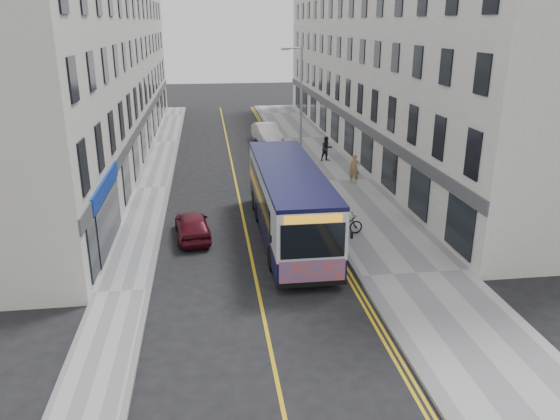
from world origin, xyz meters
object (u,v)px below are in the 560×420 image
object	(u,v)px
city_bus	(289,200)
pedestrian_near	(354,169)
streetlamp	(300,107)
car_white	(267,133)
pedestrian_far	(327,149)
bicycle	(343,225)
car_maroon	(192,225)

from	to	relation	value
city_bus	pedestrian_near	xyz separation A→B (m)	(5.20, 7.87, -0.81)
streetlamp	car_white	xyz separation A→B (m)	(-0.97, 10.06, -3.60)
pedestrian_far	streetlamp	bearing A→B (deg)	-144.52
streetlamp	bicycle	distance (m)	11.52
streetlamp	car_maroon	distance (m)	12.64
pedestrian_far	pedestrian_near	bearing A→B (deg)	-100.20
pedestrian_near	car_maroon	bearing A→B (deg)	-128.44
city_bus	pedestrian_near	world-z (taller)	city_bus
city_bus	pedestrian_far	bearing A→B (deg)	70.78
streetlamp	pedestrian_near	size ratio (longest dim) A/B	4.59
pedestrian_far	car_white	world-z (taller)	pedestrian_far
streetlamp	car_white	size ratio (longest dim) A/B	1.68
city_bus	pedestrian_far	distance (m)	14.36
car_maroon	city_bus	bearing A→B (deg)	167.90
pedestrian_near	car_white	xyz separation A→B (m)	(-3.90, 12.75, -0.21)
bicycle	pedestrian_far	size ratio (longest dim) A/B	1.06
city_bus	bicycle	world-z (taller)	city_bus
bicycle	streetlamp	bearing A→B (deg)	-4.29
pedestrian_far	car_maroon	bearing A→B (deg)	-139.88
car_white	car_maroon	size ratio (longest dim) A/B	1.29
pedestrian_near	streetlamp	bearing A→B (deg)	151.36
pedestrian_near	car_maroon	distance (m)	12.10
car_white	pedestrian_near	bearing A→B (deg)	-80.16
city_bus	car_maroon	xyz separation A→B (m)	(-4.38, 0.48, -1.18)
bicycle	car_maroon	distance (m)	6.92
streetlamp	bicycle	size ratio (longest dim) A/B	4.37
bicycle	pedestrian_far	world-z (taller)	pedestrian_far
streetlamp	pedestrian_far	bearing A→B (deg)	50.51
city_bus	car_white	xyz separation A→B (m)	(1.30, 20.62, -1.02)
car_maroon	bicycle	bearing A→B (deg)	167.51
pedestrian_far	car_white	distance (m)	7.87
city_bus	pedestrian_near	size ratio (longest dim) A/B	6.52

